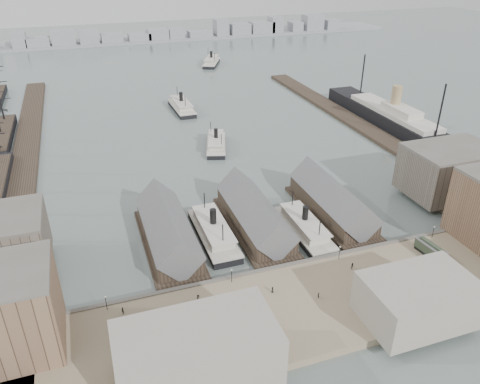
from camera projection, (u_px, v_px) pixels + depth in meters
name	position (u px, v px, depth m)	size (l,w,h in m)	color
ground	(276.00, 261.00, 126.72)	(900.00, 900.00, 0.00)	#576562
quay	(310.00, 306.00, 109.58)	(180.00, 30.00, 2.00)	#86755A
seawall	(284.00, 268.00, 121.85)	(180.00, 1.20, 2.30)	#59544C
west_wharf	(26.00, 153.00, 190.08)	(10.00, 220.00, 1.60)	#2D231C
east_wharf	(353.00, 121.00, 223.89)	(10.00, 180.00, 1.60)	#2D231C
ferry_shed_west	(168.00, 231.00, 131.10)	(14.00, 42.00, 12.60)	#2D231C
ferry_shed_center	(254.00, 216.00, 138.61)	(14.00, 42.00, 12.60)	#2D231C
ferry_shed_east	(332.00, 202.00, 146.11)	(14.00, 42.00, 12.60)	#2D231C
warehouse_east_back	(449.00, 171.00, 154.38)	(28.00, 20.00, 15.00)	#60564C
street_bldg_center	(418.00, 300.00, 102.52)	(24.00, 16.00, 10.00)	gray
street_bldg_west	(197.00, 354.00, 87.62)	(30.00, 16.00, 12.00)	gray
lamp_post_far_w	(106.00, 300.00, 105.68)	(0.44, 0.44, 3.92)	black
lamp_post_near_w	(232.00, 273.00, 114.34)	(0.44, 0.44, 3.92)	black
lamp_post_near_e	(340.00, 250.00, 123.00)	(0.44, 0.44, 3.92)	black
lamp_post_far_e	(434.00, 230.00, 131.66)	(0.44, 0.44, 3.92)	black
far_shore	(122.00, 38.00, 402.84)	(500.00, 40.00, 15.72)	gray
ferry_docked_west	(214.00, 232.00, 135.03)	(8.71, 29.05, 10.37)	black
ferry_docked_east	(304.00, 227.00, 137.46)	(8.20, 27.33, 9.76)	black
ferry_open_near	(216.00, 143.00, 195.47)	(14.50, 26.26, 8.98)	black
ferry_open_mid	(182.00, 106.00, 238.90)	(9.12, 28.67, 10.18)	black
ferry_open_far	(211.00, 62.00, 328.95)	(19.53, 29.09, 10.06)	black
sailing_ship_mid	(1.00, 135.00, 202.78)	(8.66, 50.06, 35.62)	black
ocean_steamer	(393.00, 119.00, 216.66)	(13.33, 97.44, 19.49)	black
tram	(430.00, 250.00, 124.56)	(3.48, 9.89, 3.45)	black
horse_cart_left	(182.00, 309.00, 106.02)	(4.80, 3.36, 1.67)	black
horse_cart_center	(246.00, 311.00, 105.35)	(5.00, 2.11, 1.63)	black
horse_cart_right	(391.00, 294.00, 110.45)	(4.67, 2.11, 1.43)	black
pedestrian_0	(123.00, 311.00, 105.30)	(0.66, 0.48, 1.81)	black
pedestrian_1	(125.00, 332.00, 99.68)	(0.82, 0.64, 1.70)	black
pedestrian_2	(198.00, 298.00, 109.27)	(1.07, 0.62, 1.66)	black
pedestrian_3	(275.00, 322.00, 102.13)	(1.06, 0.44, 1.81)	black
pedestrian_4	(272.00, 290.00, 111.83)	(0.78, 0.51, 1.59)	black
pedestrian_5	(318.00, 295.00, 109.98)	(0.59, 0.43, 1.62)	black
pedestrian_6	(353.00, 266.00, 120.01)	(0.84, 0.66, 1.73)	black
pedestrian_7	(429.00, 281.00, 114.74)	(1.03, 0.59, 1.59)	black
pedestrian_8	(422.00, 246.00, 127.79)	(0.97, 0.41, 1.66)	black
pedestrian_10	(187.00, 329.00, 100.28)	(1.07, 0.62, 1.66)	black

